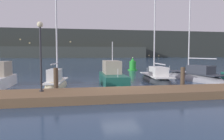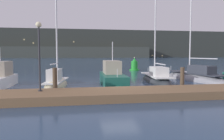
# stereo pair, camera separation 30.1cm
# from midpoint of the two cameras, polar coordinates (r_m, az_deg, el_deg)

# --- Properties ---
(ground_plane) EXTENTS (400.00, 400.00, 0.00)m
(ground_plane) POSITION_cam_midpoint_polar(r_m,az_deg,el_deg) (14.80, 2.68, -5.55)
(ground_plane) COLOR navy
(dock) EXTENTS (33.98, 2.80, 0.45)m
(dock) POSITION_cam_midpoint_polar(r_m,az_deg,el_deg) (12.64, 4.84, -6.22)
(dock) COLOR brown
(dock) RESTS_ON ground
(mooring_pile_1) EXTENTS (0.28, 0.28, 1.67)m
(mooring_pile_1) POSITION_cam_midpoint_polar(r_m,az_deg,el_deg) (13.82, -14.07, -2.87)
(mooring_pile_1) COLOR #4C3D2D
(mooring_pile_1) RESTS_ON ground
(mooring_pile_2) EXTENTS (0.28, 0.28, 1.61)m
(mooring_pile_2) POSITION_cam_midpoint_polar(r_m,az_deg,el_deg) (15.62, 18.39, -2.27)
(mooring_pile_2) COLOR #4C3D2D
(mooring_pile_2) RESTS_ON ground
(motorboat_berth_2) EXTENTS (1.60, 4.80, 3.62)m
(motorboat_berth_2) POSITION_cam_midpoint_polar(r_m,az_deg,el_deg) (18.60, -26.62, -2.94)
(motorboat_berth_2) COLOR white
(motorboat_berth_2) RESTS_ON ground
(sailboat_berth_3) EXTENTS (2.07, 5.27, 7.54)m
(sailboat_berth_3) POSITION_cam_midpoint_polar(r_m,az_deg,el_deg) (17.19, -13.87, -3.79)
(sailboat_berth_3) COLOR beige
(sailboat_berth_3) RESTS_ON ground
(motorboat_berth_4) EXTENTS (2.21, 6.25, 4.17)m
(motorboat_berth_4) POSITION_cam_midpoint_polar(r_m,az_deg,el_deg) (18.14, 0.62, -2.68)
(motorboat_berth_4) COLOR #195647
(motorboat_berth_4) RESTS_ON ground
(sailboat_berth_5) EXTENTS (2.61, 7.00, 9.15)m
(sailboat_berth_5) POSITION_cam_midpoint_polar(r_m,az_deg,el_deg) (20.34, 11.91, -2.54)
(sailboat_berth_5) COLOR #2D3338
(sailboat_berth_5) RESTS_ON ground
(sailboat_berth_6) EXTENTS (3.29, 8.11, 11.56)m
(sailboat_berth_6) POSITION_cam_midpoint_polar(r_m,az_deg,el_deg) (22.09, 21.05, -2.22)
(sailboat_berth_6) COLOR gray
(sailboat_berth_6) RESTS_ON ground
(channel_buoy) EXTENTS (1.48, 1.48, 2.02)m
(channel_buoy) POSITION_cam_midpoint_polar(r_m,az_deg,el_deg) (33.37, 6.13, 1.21)
(channel_buoy) COLOR green
(channel_buoy) RESTS_ON ground
(dock_lamppost) EXTENTS (0.32, 0.32, 3.81)m
(dock_lamppost) POSITION_cam_midpoint_polar(r_m,az_deg,el_deg) (12.60, -17.87, 6.30)
(dock_lamppost) COLOR #2D2D33
(dock_lamppost) RESTS_ON dock
(hillside_backdrop) EXTENTS (240.00, 23.00, 18.13)m
(hillside_backdrop) POSITION_cam_midpoint_polar(r_m,az_deg,el_deg) (147.29, -9.88, 6.49)
(hillside_backdrop) COLOR #333833
(hillside_backdrop) RESTS_ON ground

